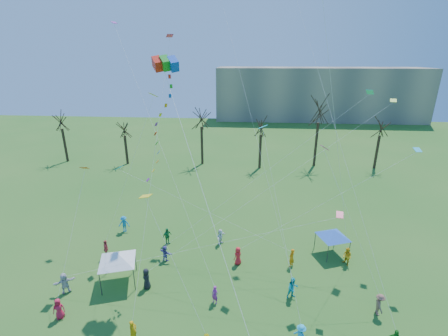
# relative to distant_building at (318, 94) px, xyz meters

# --- Properties ---
(distant_building) EXTENTS (60.00, 14.00, 15.00)m
(distant_building) POSITION_rel_distant_building_xyz_m (0.00, 0.00, 0.00)
(distant_building) COLOR gray
(distant_building) RESTS_ON ground
(bare_tree_row) EXTENTS (71.66, 9.75, 11.92)m
(bare_tree_row) POSITION_rel_distant_building_xyz_m (-17.65, -45.28, -0.28)
(bare_tree_row) COLOR black
(bare_tree_row) RESTS_ON ground
(big_box_kite) EXTENTS (5.20, 7.94, 21.80)m
(big_box_kite) POSITION_rel_distant_building_xyz_m (-26.98, -73.56, 5.12)
(big_box_kite) COLOR red
(big_box_kite) RESTS_ON ground
(canopy_tent_white) EXTENTS (3.83, 3.83, 3.00)m
(canopy_tent_white) POSITION_rel_distant_building_xyz_m (-30.95, -75.99, -4.95)
(canopy_tent_white) COLOR #3F3F44
(canopy_tent_white) RESTS_ON ground
(canopy_tent_blue) EXTENTS (3.34, 3.34, 2.66)m
(canopy_tent_blue) POSITION_rel_distant_building_xyz_m (-12.03, -70.33, -5.25)
(canopy_tent_blue) COLOR #3F3F44
(canopy_tent_blue) RESTS_ON ground
(festival_crowd) EXTENTS (25.72, 14.99, 1.85)m
(festival_crowd) POSITION_rel_distant_building_xyz_m (-23.63, -75.28, -6.63)
(festival_crowd) COLOR red
(festival_crowd) RESTS_ON ground
(small_kites_aloft) EXTENTS (28.40, 20.87, 34.57)m
(small_kites_aloft) POSITION_rel_distant_building_xyz_m (-20.62, -71.18, 6.24)
(small_kites_aloft) COLOR #DC470B
(small_kites_aloft) RESTS_ON ground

